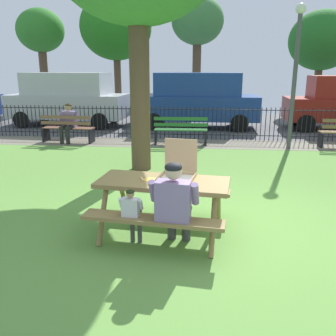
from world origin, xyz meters
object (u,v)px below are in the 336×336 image
park_bench_left (68,129)px  lamp_post_walkway (296,63)px  far_tree_left (41,33)px  far_tree_midleft (116,28)px  parked_car_left (68,98)px  far_tree_midright (322,41)px  park_bench_center (181,131)px  pizza_slice_on_table (149,179)px  person_on_park_bench (68,121)px  picnic_table_foreground (163,192)px  pizza_box_open (178,169)px  parked_car_center (198,99)px  far_tree_center (198,23)px  adult_at_table (175,202)px  child_at_table (132,212)px

park_bench_left → lamp_post_walkway: 6.97m
far_tree_left → far_tree_midleft: size_ratio=0.89×
parked_car_left → far_tree_midright: far_tree_midright is taller
lamp_post_walkway → parked_car_left: bearing=155.4°
park_bench_left → park_bench_center: same height
pizza_slice_on_table → person_on_park_bench: person_on_park_bench is taller
picnic_table_foreground → pizza_slice_on_table: (-0.20, 0.02, 0.18)m
pizza_box_open → far_tree_left: 17.31m
far_tree_midleft → park_bench_center: bearing=-66.0°
parked_car_center → far_tree_left: 10.56m
lamp_post_walkway → park_bench_center: bearing=174.8°
park_bench_center → far_tree_midleft: size_ratio=0.27×
lamp_post_walkway → far_tree_center: far_tree_center is taller
picnic_table_foreground → adult_at_table: size_ratio=1.65×
far_tree_midleft → far_tree_center: bearing=0.0°
child_at_table → far_tree_midright: (6.69, 15.48, 3.05)m
far_tree_left → pizza_slice_on_table: bearing=-62.0°
picnic_table_foreground → far_tree_midleft: size_ratio=0.33×
far_tree_midleft → far_tree_midright: bearing=0.0°
child_at_table → parked_car_center: bearing=86.2°
pizza_slice_on_table → far_tree_left: size_ratio=0.05×
picnic_table_foreground → far_tree_midleft: far_tree_midleft is taller
far_tree_center → far_tree_midright: (6.20, -0.00, -0.90)m
person_on_park_bench → picnic_table_foreground: bearing=-59.4°
pizza_slice_on_table → child_at_table: (-0.14, -0.52, -0.28)m
far_tree_left → lamp_post_walkway: bearing=-39.3°
far_tree_left → far_tree_midright: 14.51m
adult_at_table → far_tree_left: far_tree_left is taller
park_bench_center → far_tree_center: (0.28, 8.85, 4.03)m
adult_at_table → park_bench_center: (-0.33, 6.66, -0.24)m
park_bench_left → park_bench_center: 3.53m
picnic_table_foreground → far_tree_center: bearing=89.4°
pizza_box_open → adult_at_table: pizza_box_open is taller
child_at_table → parked_car_center: 9.96m
picnic_table_foreground → adult_at_table: 0.57m
lamp_post_walkway → far_tree_midleft: 11.72m
pizza_box_open → far_tree_midright: 16.27m
pizza_slice_on_table → parked_car_left: 10.48m
pizza_box_open → park_bench_left: 7.12m
parked_car_left → far_tree_midleft: (0.74, 5.56, 3.17)m
far_tree_left → far_tree_midright: bearing=-0.0°
far_tree_left → far_tree_midright: size_ratio=1.05×
pizza_box_open → park_bench_center: 6.00m
parked_car_left → person_on_park_bench: bearing=-70.3°
picnic_table_foreground → park_bench_left: 7.14m
park_bench_left → park_bench_center: size_ratio=1.01×
pizza_box_open → park_bench_left: (-3.85, 5.97, -0.48)m
pizza_box_open → child_at_table: size_ratio=0.70×
parked_car_center → far_tree_center: size_ratio=0.81×
parked_car_left → far_tree_center: bearing=48.2°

